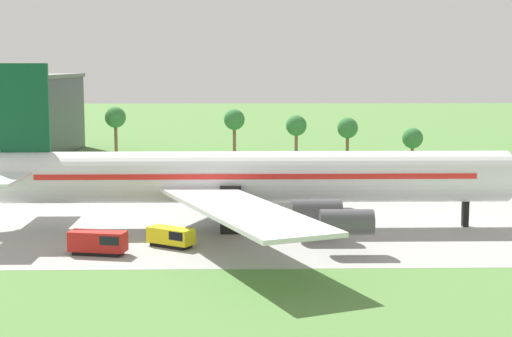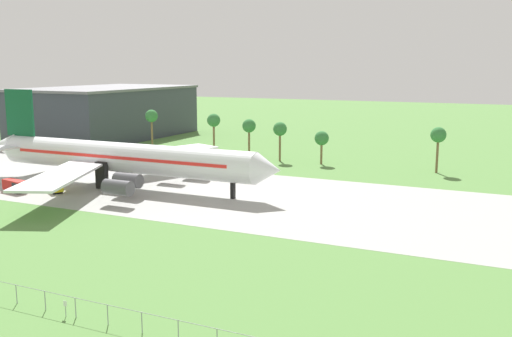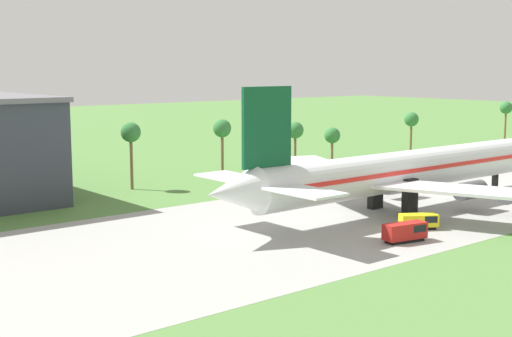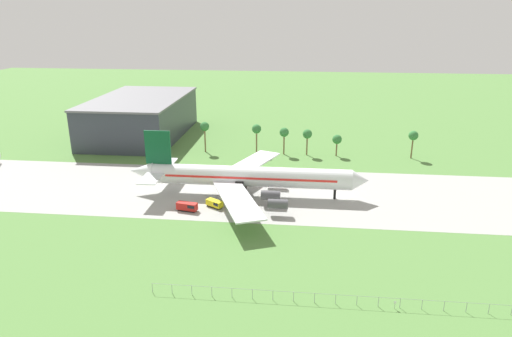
% 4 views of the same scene
% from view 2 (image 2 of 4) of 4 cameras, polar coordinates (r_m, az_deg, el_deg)
% --- Properties ---
extents(ground_plane, '(600.00, 600.00, 0.00)m').
position_cam_2_polar(ground_plane, '(109.24, -1.08, -2.79)').
color(ground_plane, '#517F3D').
extents(taxiway_strip, '(320.00, 44.00, 0.02)m').
position_cam_2_polar(taxiway_strip, '(109.24, -1.08, -2.78)').
color(taxiway_strip, '#9E9E99').
rests_on(taxiway_strip, ground_plane).
extents(jet_airliner, '(72.29, 60.50, 19.48)m').
position_cam_2_polar(jet_airliner, '(120.47, -13.61, 1.08)').
color(jet_airliner, white).
rests_on(jet_airliner, ground_plane).
extents(baggage_tug, '(6.13, 3.10, 2.44)m').
position_cam_2_polar(baggage_tug, '(121.94, -22.92, -1.60)').
color(baggage_tug, black).
rests_on(baggage_tug, ground_plane).
extents(catering_van, '(5.39, 4.42, 2.07)m').
position_cam_2_polar(catering_van, '(119.13, -19.44, -1.72)').
color(catering_van, black).
rests_on(catering_van, ground_plane).
extents(perimeter_fence, '(80.10, 0.10, 2.10)m').
position_cam_2_polar(perimeter_fence, '(66.08, -22.86, -11.17)').
color(perimeter_fence, gray).
rests_on(perimeter_fence, ground_plane).
extents(no_stopping_sign, '(0.44, 0.08, 1.68)m').
position_cam_2_polar(no_stopping_sign, '(61.31, -18.53, -12.98)').
color(no_stopping_sign, gray).
rests_on(no_stopping_sign, ground_plane).
extents(terminal_building, '(36.72, 61.20, 17.32)m').
position_cam_2_polar(terminal_building, '(204.65, -14.62, 5.47)').
color(terminal_building, '#333842').
rests_on(terminal_building, ground_plane).
extents(palm_tree_row, '(126.22, 3.60, 12.14)m').
position_cam_2_polar(palm_tree_row, '(144.82, 5.81, 3.93)').
color(palm_tree_row, brown).
rests_on(palm_tree_row, ground_plane).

